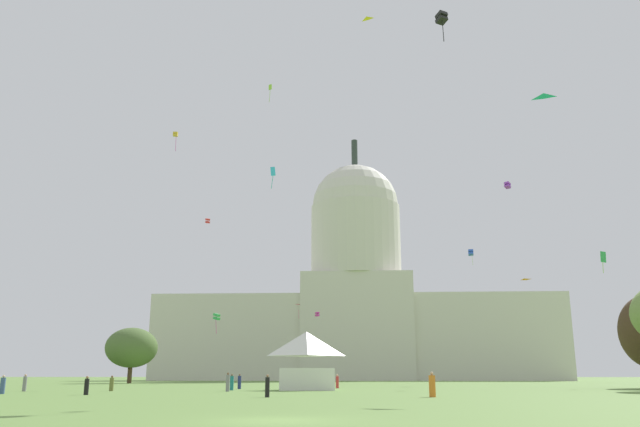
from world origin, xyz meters
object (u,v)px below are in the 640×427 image
Objects in this scene: person_grey_mid_left at (228,383)px; kite_green_low at (217,317)px; event_tent at (306,359)px; person_teal_front_left at (232,383)px; person_olive_front_right at (112,384)px; kite_green_low_b at (603,258)px; kite_orange_low at (524,281)px; kite_black_high at (442,18)px; capitol_building at (357,303)px; kite_cyan_mid at (273,173)px; person_grey_edge_west at (25,383)px; kite_lime_high at (270,89)px; person_red_back_left at (337,382)px; kite_gold_high at (175,134)px; kite_blue_low at (471,253)px; person_black_near_tree_west at (87,386)px; person_orange_mid_right at (432,386)px; person_navy_near_tree_east at (239,382)px; kite_pink_low at (299,306)px; kite_yellow_high at (366,18)px; person_black_deep_crowd at (267,387)px; person_denim_mid_center at (3,385)px; kite_magenta_low at (317,314)px; tree_west_far at (132,348)px; kite_red_mid at (208,221)px; kite_turquoise_mid at (544,97)px.

kite_green_low reaches higher than person_grey_mid_left.
person_teal_front_left is at bearing -179.33° from event_tent.
kite_green_low_b is (58.38, 23.09, 16.39)m from person_olive_front_right.
kite_black_high is at bearing -75.72° from kite_orange_low.
capitol_building reaches higher than kite_cyan_mid.
kite_lime_high is (15.80, 55.70, 57.25)m from person_grey_edge_west.
person_red_back_left is 68.71m from kite_gold_high.
event_tent is 4.00× the size of person_red_back_left.
person_black_near_tree_west is at bearing -135.16° from kite_blue_low.
kite_black_high is 69.17m from kite_lime_high.
kite_green_low_b is (24.84, 29.62, -19.49)m from kite_black_high.
person_orange_mid_right is 36.64m from kite_blue_low.
person_orange_mid_right is 1.08× the size of person_navy_near_tree_east.
kite_lime_high is 1.27× the size of kite_pink_low.
kite_orange_low is at bearing -14.88° from person_red_back_left.
person_olive_front_right is 14.71m from person_navy_near_tree_east.
kite_green_low is at bearing 13.04° from person_teal_front_left.
person_grey_edge_west is at bearing -12.83° from person_olive_front_right.
person_teal_front_left is at bearing -109.28° from kite_yellow_high.
capitol_building is at bearing 143.63° from kite_orange_low.
kite_blue_low is (9.21, 31.77, 15.76)m from person_orange_mid_right.
person_denim_mid_center is at bearing 31.82° from person_black_deep_crowd.
kite_black_high is at bearing 60.93° from kite_magenta_low.
kite_lime_high is at bearing -4.64° from person_grey_edge_west.
person_teal_front_left is at bearing -141.70° from kite_green_low_b.
person_black_deep_crowd is at bearing -19.44° from kite_lime_high.
kite_black_high is at bearing -85.39° from person_grey_edge_west.
event_tent is at bearing -143.30° from kite_blue_low.
kite_orange_low is (34.81, 14.87, 12.58)m from person_teal_front_left.
person_orange_mid_right is 61.32m from kite_yellow_high.
person_black_deep_crowd is at bearing -63.83° from tree_west_far.
kite_gold_high reaches higher than tree_west_far.
person_red_back_left is at bearing 55.42° from kite_magenta_low.
kite_green_low is at bearing -131.94° from kite_lime_high.
person_black_deep_crowd is 0.47× the size of kite_cyan_mid.
kite_blue_low is at bearing 73.70° from kite_green_low.
kite_gold_high reaches higher than kite_cyan_mid.
kite_magenta_low is at bearing 49.09° from kite_gold_high.
kite_black_high is 0.80× the size of kite_lime_high.
person_grey_edge_west is 64.71m from kite_yellow_high.
person_navy_near_tree_east is 68.73m from kite_pink_low.
kite_yellow_high is at bearing 0.10° from kite_lime_high.
kite_lime_high is 29.74m from kite_red_mid.
kite_red_mid is (-17.27, 61.03, 31.07)m from person_grey_mid_left.
person_olive_front_right is at bearing -142.74° from kite_green_low_b.
kite_turquoise_mid reaches higher than kite_green_low.
event_tent is 71.78m from kite_gold_high.
tree_west_far is 42.04m from kite_gold_high.
event_tent is 35.46m from kite_turquoise_mid.
kite_gold_high reaches higher than person_denim_mid_center.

